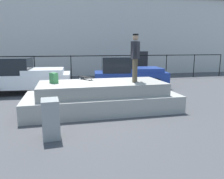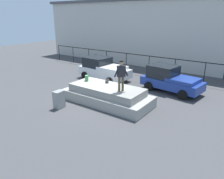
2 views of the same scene
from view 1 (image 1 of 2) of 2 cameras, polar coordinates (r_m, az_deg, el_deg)
The scene contains 10 objects.
ground_plane at distance 8.39m, azimuth -7.95°, elevation -5.43°, with size 60.00×60.00×0.00m, color #424244.
concrete_ledge at distance 8.33m, azimuth -2.63°, elevation -2.01°, with size 5.67×2.44×1.07m.
skateboarder at distance 8.18m, azimuth 6.11°, elevation 9.11°, with size 0.55×0.79×1.77m.
skateboard at distance 8.86m, azimuth -6.91°, elevation 3.22°, with size 0.58×0.76×0.12m.
backpack at distance 8.17m, azimuth -14.99°, elevation 2.91°, with size 0.28×0.20×0.38m, color #33723F.
car_white_pickup_near at distance 12.19m, azimuth -22.15°, elevation 3.39°, with size 4.54×2.40×1.83m.
car_blue_pickup_mid at distance 12.98m, azimuth 4.16°, elevation 4.50°, with size 4.44×2.49×1.81m.
utility_box at distance 5.99m, azimuth -15.75°, elevation -7.36°, with size 0.44×0.60×1.04m, color gray.
fence_row at distance 15.40m, azimuth -10.69°, elevation 6.83°, with size 24.06×0.06×1.80m.
warehouse_building at distance 21.87m, azimuth -11.74°, elevation 13.65°, with size 32.07×7.86×6.87m.
Camera 1 is at (-0.70, -8.02, 2.37)m, focal length 34.92 mm.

